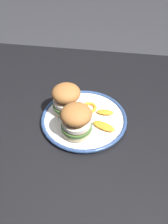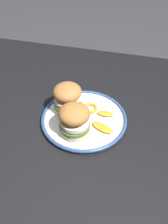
% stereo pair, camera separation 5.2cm
% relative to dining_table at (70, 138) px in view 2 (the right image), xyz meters
% --- Properties ---
extents(ground_plane, '(8.00, 8.00, 0.00)m').
position_rel_dining_table_xyz_m(ground_plane, '(0.00, 0.00, -0.62)').
color(ground_plane, '#333338').
extents(dining_table, '(1.12, 0.99, 0.72)m').
position_rel_dining_table_xyz_m(dining_table, '(0.00, 0.00, 0.00)').
color(dining_table, black).
rests_on(dining_table, ground).
extents(dinner_plate, '(0.29, 0.29, 0.02)m').
position_rel_dining_table_xyz_m(dinner_plate, '(0.05, 0.01, 0.11)').
color(dinner_plate, white).
rests_on(dinner_plate, dining_table).
extents(sandwich_half_left, '(0.13, 0.13, 0.10)m').
position_rel_dining_table_xyz_m(sandwich_half_left, '(0.04, -0.06, 0.17)').
color(sandwich_half_left, beige).
rests_on(sandwich_half_left, dinner_plate).
extents(sandwich_half_right, '(0.13, 0.13, 0.10)m').
position_rel_dining_table_xyz_m(sandwich_half_right, '(-0.01, 0.04, 0.17)').
color(sandwich_half_right, beige).
rests_on(sandwich_half_right, dinner_plate).
extents(orange_peel_curled, '(0.08, 0.08, 0.01)m').
position_rel_dining_table_xyz_m(orange_peel_curled, '(0.06, 0.05, 0.12)').
color(orange_peel_curled, orange).
rests_on(orange_peel_curled, dinner_plate).
extents(orange_peel_strip_long, '(0.06, 0.03, 0.01)m').
position_rel_dining_table_xyz_m(orange_peel_strip_long, '(0.12, 0.04, 0.12)').
color(orange_peel_strip_long, orange).
rests_on(orange_peel_strip_long, dinner_plate).
extents(orange_peel_strip_short, '(0.08, 0.06, 0.01)m').
position_rel_dining_table_xyz_m(orange_peel_strip_short, '(0.12, -0.03, 0.12)').
color(orange_peel_strip_short, orange).
rests_on(orange_peel_strip_short, dinner_plate).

